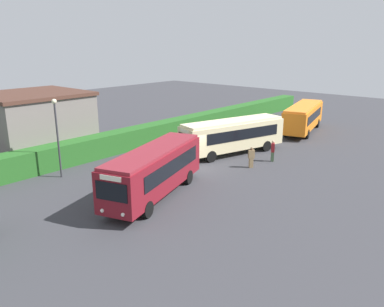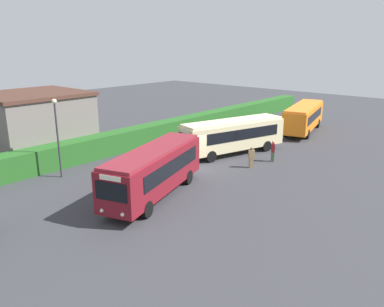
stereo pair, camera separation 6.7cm
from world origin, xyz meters
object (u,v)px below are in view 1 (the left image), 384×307
Objects in this scene: bus_cream at (233,134)px; person_left at (251,157)px; person_center at (273,150)px; bus_maroon at (154,169)px; bus_orange at (303,116)px; lamppost at (57,130)px.

bus_cream is 4.31m from person_left.
person_center reaches higher than person_left.
bus_maroon is 12.14m from person_center.
bus_maroon reaches higher than bus_orange.
bus_cream is 12.63m from bus_orange.
person_left is 15.09m from lamppost.
bus_cream is (11.65, 2.01, -0.07)m from bus_maroon.
bus_orange is (12.60, -0.81, -0.03)m from bus_cream.
person_left is 0.93× the size of person_center.
bus_cream is 15.08m from lamppost.
person_center is at bearing -35.57° from lamppost.
bus_cream is 5.71× the size of person_center.
bus_maroon reaches higher than person_left.
lamppost is at bearing -7.53° from bus_cream.
bus_cream is 1.77× the size of lamppost.
bus_orange is 12.73m from person_center.
bus_maroon is 11.82m from bus_cream.
person_center is (-12.31, -3.15, -0.80)m from bus_orange.
bus_maroon is at bearing 46.88° from person_center.
bus_maroon is at bearing 168.78° from bus_orange.
bus_maroon is at bearing -61.33° from person_left.
bus_maroon is 0.95× the size of bus_cream.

